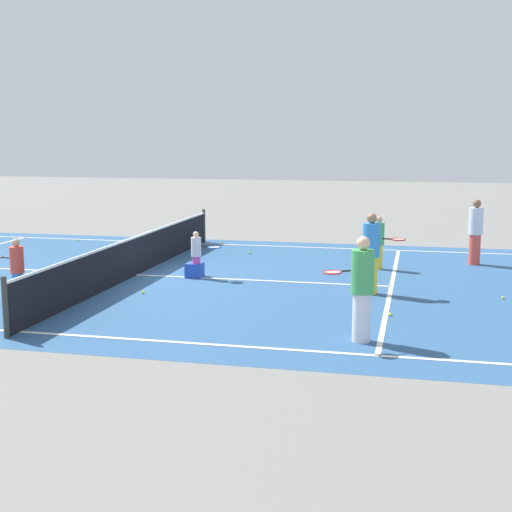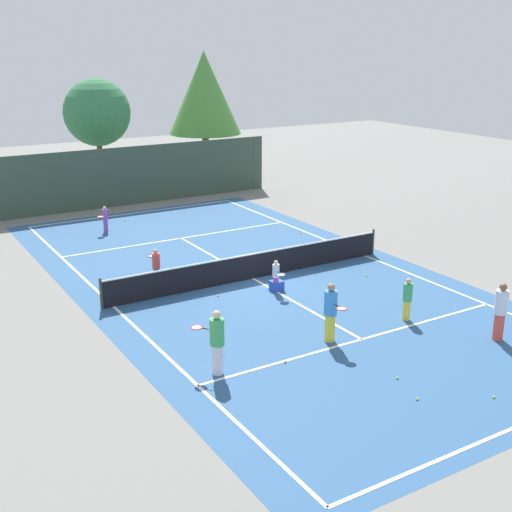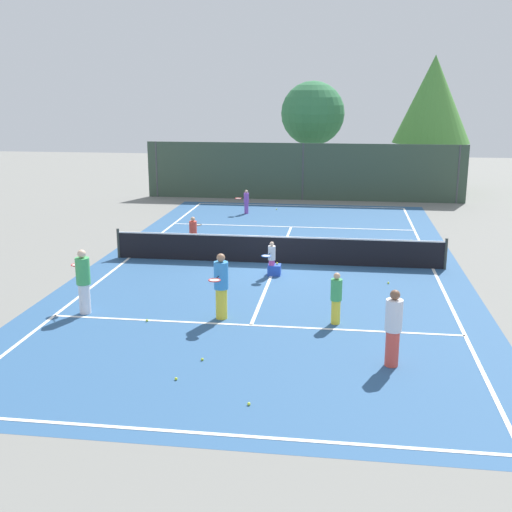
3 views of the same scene
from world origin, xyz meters
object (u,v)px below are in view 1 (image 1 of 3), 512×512
object	(u,v)px
player_6	(16,269)
tennis_ball_8	(108,279)
player_1	(476,231)
player_2	(197,254)
ball_crate	(195,270)
player_5	(371,252)
player_4	(362,288)
tennis_ball_6	(390,314)
tennis_ball_0	(143,292)
tennis_ball_2	(90,255)
tennis_ball_4	(503,298)
tennis_ball_3	(250,253)
player_3	(378,242)
tennis_ball_7	(78,240)

from	to	relation	value
player_6	tennis_ball_8	bearing A→B (deg)	-19.70
player_1	player_2	size ratio (longest dim) A/B	1.54
ball_crate	player_5	bearing A→B (deg)	-102.28
player_4	tennis_ball_6	world-z (taller)	player_4
tennis_ball_0	player_6	bearing A→B (deg)	120.05
player_4	player_5	size ratio (longest dim) A/B	1.00
player_1	tennis_ball_2	distance (m)	11.03
player_4	ball_crate	bearing A→B (deg)	43.21
player_2	tennis_ball_2	xyz separation A→B (m)	(2.39, 4.08, -0.58)
player_5	tennis_ball_8	world-z (taller)	player_5
player_4	player_5	xyz separation A→B (m)	(3.86, 0.09, -0.00)
player_5	tennis_ball_6	distance (m)	2.21
player_5	tennis_ball_0	distance (m)	5.18
tennis_ball_4	player_2	bearing A→B (deg)	83.77
player_6	tennis_ball_0	bearing A→B (deg)	-59.95
tennis_ball_0	tennis_ball_6	xyz separation A→B (m)	(-0.80, -5.49, 0.00)
player_6	tennis_ball_8	xyz separation A→B (m)	(2.55, -0.91, -0.68)
tennis_ball_0	tennis_ball_3	world-z (taller)	same
tennis_ball_2	tennis_ball_4	distance (m)	11.70
player_1	tennis_ball_4	world-z (taller)	player_1
player_2	tennis_ball_4	size ratio (longest dim) A/B	17.72
ball_crate	player_3	bearing A→B (deg)	-64.33
player_6	tennis_ball_7	distance (m)	9.02
tennis_ball_2	tennis_ball_7	world-z (taller)	same
player_5	tennis_ball_0	xyz separation A→B (m)	(-1.15, 4.97, -0.91)
player_1	player_6	world-z (taller)	player_1
ball_crate	player_2	bearing A→B (deg)	-130.27
player_3	tennis_ball_6	size ratio (longest dim) A/B	21.44
ball_crate	tennis_ball_0	world-z (taller)	ball_crate
player_4	player_6	bearing A→B (deg)	79.45
tennis_ball_3	tennis_ball_6	world-z (taller)	same
player_3	player_5	xyz separation A→B (m)	(-3.09, -0.02, 0.22)
player_2	player_4	world-z (taller)	player_4
tennis_ball_3	player_1	bearing A→B (deg)	-92.93
tennis_ball_4	tennis_ball_8	xyz separation A→B (m)	(-0.03, 9.22, 0.00)
tennis_ball_0	tennis_ball_2	distance (m)	5.59
tennis_ball_2	tennis_ball_6	bearing A→B (deg)	-120.26
player_1	ball_crate	xyz separation A→B (m)	(-3.43, 6.97, -0.74)
tennis_ball_7	player_4	bearing A→B (deg)	-133.91
player_3	tennis_ball_7	distance (m)	10.60
ball_crate	tennis_ball_0	bearing A→B (deg)	165.84
player_3	tennis_ball_3	world-z (taller)	player_3
tennis_ball_3	player_5	bearing A→B (deg)	-140.36
tennis_ball_3	tennis_ball_7	distance (m)	6.40
player_1	tennis_ball_8	xyz separation A→B (m)	(-4.33, 8.90, -0.89)
player_2	tennis_ball_2	size ratio (longest dim) A/B	17.72
player_3	player_6	size ratio (longest dim) A/B	1.04
player_4	tennis_ball_2	distance (m)	11.13
player_6	tennis_ball_2	bearing A→B (deg)	11.10
player_4	tennis_ball_3	bearing A→B (deg)	25.02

